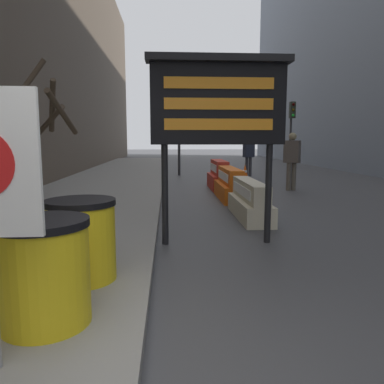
{
  "coord_description": "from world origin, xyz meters",
  "views": [
    {
      "loc": [
        0.19,
        -2.01,
        1.59
      ],
      "look_at": [
        0.83,
        7.89,
        0.2
      ],
      "focal_mm": 35.0,
      "sensor_mm": 36.0,
      "label": 1
    }
  ],
  "objects_px": {
    "jersey_barrier_red_striped": "(219,176)",
    "traffic_light_near_curb": "(179,107)",
    "barrel_drum_middle": "(81,240)",
    "jersey_barrier_orange_far": "(230,185)",
    "message_board": "(218,104)",
    "traffic_cone_near": "(245,173)",
    "jersey_barrier_cream": "(250,202)",
    "pedestrian_worker": "(249,153)",
    "pedestrian_passerby": "(292,157)",
    "barrel_drum_foreground": "(44,272)",
    "traffic_light_far_side": "(292,121)"
  },
  "relations": [
    {
      "from": "traffic_cone_near",
      "to": "jersey_barrier_cream",
      "type": "bearing_deg",
      "value": -100.85
    },
    {
      "from": "barrel_drum_foreground",
      "to": "traffic_cone_near",
      "type": "xyz_separation_m",
      "value": [
        3.95,
        11.43,
        -0.25
      ]
    },
    {
      "from": "barrel_drum_foreground",
      "to": "message_board",
      "type": "bearing_deg",
      "value": 57.73
    },
    {
      "from": "barrel_drum_middle",
      "to": "pedestrian_worker",
      "type": "distance_m",
      "value": 13.13
    },
    {
      "from": "barrel_drum_foreground",
      "to": "jersey_barrier_cream",
      "type": "bearing_deg",
      "value": 60.04
    },
    {
      "from": "barrel_drum_middle",
      "to": "jersey_barrier_cream",
      "type": "height_order",
      "value": "barrel_drum_middle"
    },
    {
      "from": "jersey_barrier_cream",
      "to": "jersey_barrier_red_striped",
      "type": "height_order",
      "value": "jersey_barrier_red_striped"
    },
    {
      "from": "jersey_barrier_red_striped",
      "to": "pedestrian_worker",
      "type": "distance_m",
      "value": 4.57
    },
    {
      "from": "jersey_barrier_cream",
      "to": "pedestrian_worker",
      "type": "relative_size",
      "value": 1.23
    },
    {
      "from": "jersey_barrier_red_striped",
      "to": "traffic_light_near_curb",
      "type": "bearing_deg",
      "value": 104.1
    },
    {
      "from": "barrel_drum_foreground",
      "to": "traffic_light_far_side",
      "type": "relative_size",
      "value": 0.24
    },
    {
      "from": "pedestrian_worker",
      "to": "pedestrian_passerby",
      "type": "height_order",
      "value": "pedestrian_passerby"
    },
    {
      "from": "barrel_drum_foreground",
      "to": "traffic_cone_near",
      "type": "height_order",
      "value": "barrel_drum_foreground"
    },
    {
      "from": "jersey_barrier_orange_far",
      "to": "jersey_barrier_red_striped",
      "type": "xyz_separation_m",
      "value": [
        -0.0,
        2.15,
        0.04
      ]
    },
    {
      "from": "jersey_barrier_orange_far",
      "to": "jersey_barrier_red_striped",
      "type": "distance_m",
      "value": 2.15
    },
    {
      "from": "barrel_drum_middle",
      "to": "pedestrian_worker",
      "type": "bearing_deg",
      "value": 70.35
    },
    {
      "from": "jersey_barrier_orange_far",
      "to": "pedestrian_passerby",
      "type": "height_order",
      "value": "pedestrian_passerby"
    },
    {
      "from": "jersey_barrier_orange_far",
      "to": "traffic_light_near_curb",
      "type": "bearing_deg",
      "value": 99.73
    },
    {
      "from": "jersey_barrier_red_striped",
      "to": "traffic_light_near_curb",
      "type": "height_order",
      "value": "traffic_light_near_curb"
    },
    {
      "from": "message_board",
      "to": "traffic_light_near_curb",
      "type": "xyz_separation_m",
      "value": [
        -0.25,
        11.09,
        0.88
      ]
    },
    {
      "from": "traffic_light_near_curb",
      "to": "traffic_light_far_side",
      "type": "xyz_separation_m",
      "value": [
        6.01,
        2.93,
        -0.41
      ]
    },
    {
      "from": "barrel_drum_foreground",
      "to": "pedestrian_passerby",
      "type": "xyz_separation_m",
      "value": [
        4.84,
        8.64,
        0.5
      ]
    },
    {
      "from": "jersey_barrier_orange_far",
      "to": "pedestrian_passerby",
      "type": "relative_size",
      "value": 1.15
    },
    {
      "from": "traffic_cone_near",
      "to": "message_board",
      "type": "bearing_deg",
      "value": -104.37
    },
    {
      "from": "traffic_cone_near",
      "to": "pedestrian_worker",
      "type": "height_order",
      "value": "pedestrian_worker"
    },
    {
      "from": "jersey_barrier_cream",
      "to": "jersey_barrier_red_striped",
      "type": "distance_m",
      "value": 4.61
    },
    {
      "from": "jersey_barrier_red_striped",
      "to": "pedestrian_passerby",
      "type": "distance_m",
      "value": 2.37
    },
    {
      "from": "barrel_drum_middle",
      "to": "jersey_barrier_red_striped",
      "type": "relative_size",
      "value": 0.46
    },
    {
      "from": "jersey_barrier_cream",
      "to": "traffic_light_far_side",
      "type": "xyz_separation_m",
      "value": [
        4.85,
        12.17,
        2.25
      ]
    },
    {
      "from": "message_board",
      "to": "traffic_light_far_side",
      "type": "height_order",
      "value": "traffic_light_far_side"
    },
    {
      "from": "jersey_barrier_orange_far",
      "to": "traffic_light_far_side",
      "type": "distance_m",
      "value": 11.08
    },
    {
      "from": "jersey_barrier_red_striped",
      "to": "traffic_cone_near",
      "type": "height_order",
      "value": "jersey_barrier_red_striped"
    },
    {
      "from": "traffic_light_near_curb",
      "to": "traffic_cone_near",
      "type": "bearing_deg",
      "value": -43.81
    },
    {
      "from": "pedestrian_worker",
      "to": "pedestrian_passerby",
      "type": "bearing_deg",
      "value": 74.26
    },
    {
      "from": "message_board",
      "to": "jersey_barrier_red_striped",
      "type": "bearing_deg",
      "value": 81.93
    },
    {
      "from": "jersey_barrier_orange_far",
      "to": "traffic_light_near_curb",
      "type": "height_order",
      "value": "traffic_light_near_curb"
    },
    {
      "from": "message_board",
      "to": "traffic_cone_near",
      "type": "xyz_separation_m",
      "value": [
        2.23,
        8.71,
        -1.79
      ]
    },
    {
      "from": "message_board",
      "to": "traffic_light_near_curb",
      "type": "height_order",
      "value": "traffic_light_near_curb"
    },
    {
      "from": "jersey_barrier_cream",
      "to": "barrel_drum_foreground",
      "type": "bearing_deg",
      "value": -119.96
    },
    {
      "from": "jersey_barrier_orange_far",
      "to": "traffic_light_far_side",
      "type": "relative_size",
      "value": 0.59
    },
    {
      "from": "jersey_barrier_cream",
      "to": "pedestrian_passerby",
      "type": "height_order",
      "value": "pedestrian_passerby"
    },
    {
      "from": "pedestrian_worker",
      "to": "traffic_cone_near",
      "type": "bearing_deg",
      "value": 53.85
    },
    {
      "from": "jersey_barrier_red_striped",
      "to": "pedestrian_passerby",
      "type": "relative_size",
      "value": 1.0
    },
    {
      "from": "barrel_drum_middle",
      "to": "jersey_barrier_red_striped",
      "type": "distance_m",
      "value": 8.62
    },
    {
      "from": "pedestrian_worker",
      "to": "pedestrian_passerby",
      "type": "distance_m",
      "value": 4.69
    },
    {
      "from": "barrel_drum_foreground",
      "to": "pedestrian_worker",
      "type": "relative_size",
      "value": 0.49
    },
    {
      "from": "pedestrian_passerby",
      "to": "message_board",
      "type": "bearing_deg",
      "value": 97.41
    },
    {
      "from": "jersey_barrier_red_striped",
      "to": "pedestrian_passerby",
      "type": "height_order",
      "value": "pedestrian_passerby"
    },
    {
      "from": "message_board",
      "to": "jersey_barrier_cream",
      "type": "bearing_deg",
      "value": 63.64
    },
    {
      "from": "jersey_barrier_cream",
      "to": "pedestrian_passerby",
      "type": "relative_size",
      "value": 1.17
    }
  ]
}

